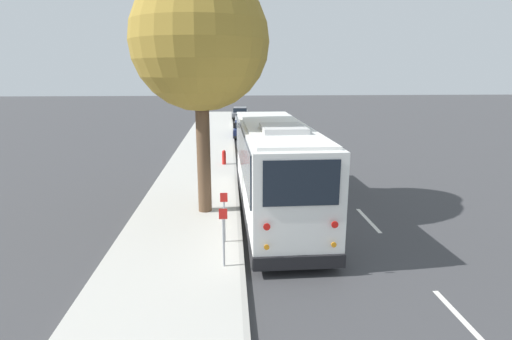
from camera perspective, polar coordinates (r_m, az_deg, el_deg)
name	(u,v)px	position (r m, az deg, el deg)	size (l,w,h in m)	color
ground_plane	(296,224)	(14.17, 5.72, -7.71)	(160.00, 160.00, 0.00)	#3D3D3F
sidewalk_slab	(182,225)	(14.06, -10.50, -7.73)	(80.00, 3.77, 0.15)	#B2AFA8
curb_strip	(239,224)	(13.96, -2.43, -7.66)	(80.00, 0.14, 0.15)	#9D9A94
shuttle_bus	(275,164)	(14.72, 2.73, 0.87)	(10.15, 2.79, 3.54)	white
parked_sedan_tan	(254,143)	(26.70, -0.36, 3.91)	(4.80, 2.08, 1.29)	tan
parked_sedan_navy	(244,129)	(33.03, -1.78, 5.82)	(4.17, 1.79, 1.31)	#19234C
parked_sedan_white	(244,120)	(39.69, -1.77, 7.17)	(4.44, 1.79, 1.32)	silver
parked_sedan_gray	(240,113)	(46.45, -2.28, 8.11)	(4.72, 1.96, 1.29)	slate
street_tree	(200,32)	(14.45, -8.02, 18.92)	(4.72, 4.72, 9.13)	brown
sign_post_near	(224,237)	(10.63, -4.66, -9.52)	(0.06, 0.22, 1.61)	gray
sign_post_far	(224,217)	(12.10, -4.57, -6.69)	(0.06, 0.22, 1.56)	gray
fire_hydrant	(224,157)	(22.43, -4.60, 1.84)	(0.22, 0.22, 0.81)	red
lane_stripe_behind	(463,321)	(10.16, 27.49, -18.55)	(2.40, 0.14, 0.01)	silver
lane_stripe_mid	(368,220)	(15.02, 15.74, -6.90)	(2.40, 0.14, 0.01)	silver
lane_stripe_ahead	(328,177)	(20.50, 10.24, -1.06)	(2.40, 0.14, 0.01)	silver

